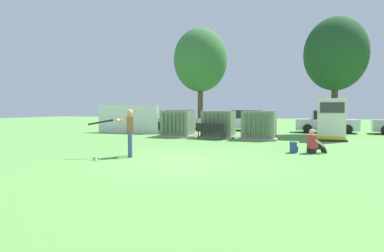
# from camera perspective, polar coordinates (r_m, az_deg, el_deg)

# --- Properties ---
(ground_plane) EXTENTS (96.00, 96.00, 0.00)m
(ground_plane) POSITION_cam_1_polar(r_m,az_deg,el_deg) (10.70, -1.80, -6.41)
(ground_plane) COLOR #5B9947
(fence_panel) EXTENTS (4.80, 0.12, 2.00)m
(fence_panel) POSITION_cam_1_polar(r_m,az_deg,el_deg) (23.73, -11.24, 1.20)
(fence_panel) COLOR white
(fence_panel) RESTS_ON ground
(transformer_west) EXTENTS (2.10, 1.70, 1.62)m
(transformer_west) POSITION_cam_1_polar(r_m,az_deg,el_deg) (20.29, -2.51, 0.34)
(transformer_west) COLOR #9E9B93
(transformer_west) RESTS_ON ground
(transformer_mid_west) EXTENTS (2.10, 1.70, 1.62)m
(transformer_mid_west) POSITION_cam_1_polar(r_m,az_deg,el_deg) (19.57, 4.65, 0.23)
(transformer_mid_west) COLOR #9E9B93
(transformer_mid_west) RESTS_ON ground
(transformer_mid_east) EXTENTS (2.10, 1.70, 1.62)m
(transformer_mid_east) POSITION_cam_1_polar(r_m,az_deg,el_deg) (18.79, 11.63, 0.06)
(transformer_mid_east) COLOR #9E9B93
(transformer_mid_east) RESTS_ON ground
(generator_enclosure) EXTENTS (1.60, 1.40, 2.30)m
(generator_enclosure) POSITION_cam_1_polar(r_m,az_deg,el_deg) (19.34, 23.16, 0.99)
(generator_enclosure) COLOR #262626
(generator_enclosure) RESTS_ON ground
(park_bench) EXTENTS (1.84, 0.78, 0.92)m
(park_bench) POSITION_cam_1_polar(r_m,az_deg,el_deg) (18.54, 3.26, -0.71)
(park_bench) COLOR black
(park_bench) RESTS_ON ground
(batter) EXTENTS (1.50, 1.06, 1.74)m
(batter) POSITION_cam_1_polar(r_m,az_deg,el_deg) (12.13, -11.06, -0.70)
(batter) COLOR #384C75
(batter) RESTS_ON ground
(sports_ball) EXTENTS (0.09, 0.09, 0.09)m
(sports_ball) POSITION_cam_1_polar(r_m,az_deg,el_deg) (11.43, -16.44, -5.69)
(sports_ball) COLOR white
(sports_ball) RESTS_ON ground
(seated_spectator) EXTENTS (0.79, 0.67, 0.96)m
(seated_spectator) POSITION_cam_1_polar(r_m,az_deg,el_deg) (13.71, 20.57, -2.92)
(seated_spectator) COLOR black
(seated_spectator) RESTS_ON ground
(backpack) EXTENTS (0.33, 0.37, 0.44)m
(backpack) POSITION_cam_1_polar(r_m,az_deg,el_deg) (13.57, 17.33, -3.61)
(backpack) COLOR #264C8C
(backpack) RESTS_ON ground
(tree_left) EXTENTS (4.30, 4.30, 8.22)m
(tree_left) POSITION_cam_1_polar(r_m,az_deg,el_deg) (26.81, 1.47, 11.41)
(tree_left) COLOR brown
(tree_left) RESTS_ON ground
(tree_center_left) EXTENTS (4.09, 4.09, 7.81)m
(tree_center_left) POSITION_cam_1_polar(r_m,az_deg,el_deg) (24.09, 23.82, 11.42)
(tree_center_left) COLOR #4C3828
(tree_center_left) RESTS_ON ground
(parked_car_leftmost) EXTENTS (4.31, 2.14, 1.62)m
(parked_car_leftmost) POSITION_cam_1_polar(r_m,az_deg,el_deg) (27.48, -2.30, 1.00)
(parked_car_leftmost) COLOR #B2B2B7
(parked_car_leftmost) RESTS_ON ground
(parked_car_left_of_center) EXTENTS (4.37, 2.29, 1.62)m
(parked_car_left_of_center) POSITION_cam_1_polar(r_m,az_deg,el_deg) (26.46, 9.42, 0.88)
(parked_car_left_of_center) COLOR silver
(parked_car_left_of_center) RESTS_ON ground
(parked_car_right_of_center) EXTENTS (4.28, 2.08, 1.62)m
(parked_car_right_of_center) POSITION_cam_1_polar(r_m,az_deg,el_deg) (25.53, 22.50, 0.60)
(parked_car_right_of_center) COLOR silver
(parked_car_right_of_center) RESTS_ON ground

